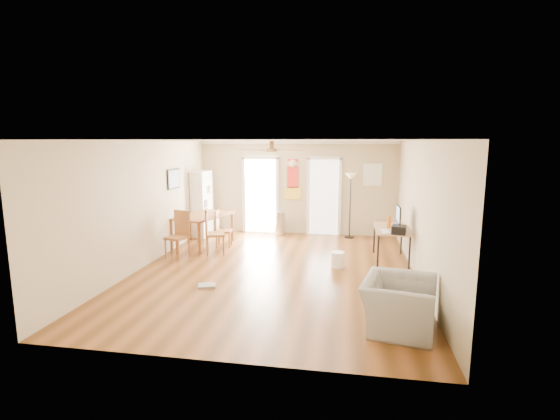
% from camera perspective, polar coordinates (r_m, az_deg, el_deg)
% --- Properties ---
extents(floor, '(7.00, 7.00, 0.00)m').
position_cam_1_polar(floor, '(8.31, -0.70, -8.53)').
color(floor, brown).
rests_on(floor, ground).
extents(ceiling, '(5.50, 7.00, 0.00)m').
position_cam_1_polar(ceiling, '(7.90, -0.74, 9.71)').
color(ceiling, silver).
rests_on(ceiling, floor).
extents(wall_back, '(5.50, 0.04, 2.60)m').
position_cam_1_polar(wall_back, '(11.43, 2.44, 3.11)').
color(wall_back, beige).
rests_on(wall_back, floor).
extents(wall_front, '(5.50, 0.04, 2.60)m').
position_cam_1_polar(wall_front, '(4.68, -8.49, -6.38)').
color(wall_front, beige).
rests_on(wall_front, floor).
extents(wall_left, '(0.04, 7.00, 2.60)m').
position_cam_1_polar(wall_left, '(8.91, -18.39, 0.81)').
color(wall_left, beige).
rests_on(wall_left, floor).
extents(wall_right, '(0.04, 7.00, 2.60)m').
position_cam_1_polar(wall_right, '(7.99, 19.08, -0.19)').
color(wall_right, beige).
rests_on(wall_right, floor).
extents(crown_molding, '(5.50, 7.00, 0.08)m').
position_cam_1_polar(crown_molding, '(7.90, -0.74, 9.42)').
color(crown_molding, white).
rests_on(crown_molding, wall_back).
extents(kitchen_doorway, '(0.90, 0.10, 2.10)m').
position_cam_1_polar(kitchen_doorway, '(11.63, -2.72, 1.97)').
color(kitchen_doorway, white).
rests_on(kitchen_doorway, wall_back).
extents(bathroom_doorway, '(0.80, 0.10, 2.10)m').
position_cam_1_polar(bathroom_doorway, '(11.38, 6.17, 1.77)').
color(bathroom_doorway, white).
rests_on(bathroom_doorway, wall_back).
extents(wall_decal, '(0.46, 0.03, 1.10)m').
position_cam_1_polar(wall_decal, '(11.40, 1.81, 4.36)').
color(wall_decal, red).
rests_on(wall_decal, wall_back).
extents(ac_grille, '(0.50, 0.04, 0.60)m').
position_cam_1_polar(ac_grille, '(11.29, 12.85, 4.84)').
color(ac_grille, white).
rests_on(ac_grille, wall_back).
extents(framed_poster, '(0.04, 0.66, 0.48)m').
position_cam_1_polar(framed_poster, '(10.10, -14.67, 4.25)').
color(framed_poster, black).
rests_on(framed_poster, wall_left).
extents(ceiling_fan, '(1.24, 1.24, 0.20)m').
position_cam_1_polar(ceiling_fan, '(7.61, -1.15, 8.43)').
color(ceiling_fan, '#593819').
rests_on(ceiling_fan, ceiling).
extents(bookshelf, '(0.53, 0.87, 1.79)m').
position_cam_1_polar(bookshelf, '(11.39, -10.89, 0.87)').
color(bookshelf, white).
rests_on(bookshelf, floor).
extents(dining_table, '(1.32, 1.75, 0.78)m').
position_cam_1_polar(dining_table, '(10.40, -10.70, -2.78)').
color(dining_table, '#9D5F32').
rests_on(dining_table, floor).
extents(dining_chair_right_a, '(0.41, 0.41, 0.90)m').
position_cam_1_polar(dining_chair_right_a, '(10.17, -7.89, -2.63)').
color(dining_chair_right_a, '#A96336').
rests_on(dining_chair_right_a, floor).
extents(dining_chair_right_b, '(0.54, 0.54, 1.04)m').
position_cam_1_polar(dining_chair_right_b, '(9.54, -9.08, -3.02)').
color(dining_chair_right_b, olive).
rests_on(dining_chair_right_b, floor).
extents(dining_chair_near, '(0.54, 0.54, 1.04)m').
position_cam_1_polar(dining_chair_near, '(9.39, -14.25, -3.41)').
color(dining_chair_near, brown).
rests_on(dining_chair_near, floor).
extents(trash_can, '(0.38, 0.38, 0.66)m').
position_cam_1_polar(trash_can, '(11.33, 0.03, -1.91)').
color(trash_can, '#B5B5B7').
rests_on(trash_can, floor).
extents(torchiere_lamp, '(0.36, 0.36, 1.75)m').
position_cam_1_polar(torchiere_lamp, '(11.10, 9.80, 0.59)').
color(torchiere_lamp, black).
rests_on(torchiere_lamp, floor).
extents(computer_desk, '(0.69, 1.39, 0.74)m').
position_cam_1_polar(computer_desk, '(9.17, 15.23, -4.72)').
color(computer_desk, '#A27958').
rests_on(computer_desk, floor).
extents(imac, '(0.17, 0.55, 0.51)m').
position_cam_1_polar(imac, '(8.84, 16.29, -1.12)').
color(imac, black).
rests_on(imac, computer_desk).
extents(keyboard, '(0.17, 0.43, 0.02)m').
position_cam_1_polar(keyboard, '(8.68, 14.58, -2.92)').
color(keyboard, silver).
rests_on(keyboard, computer_desk).
extents(printer, '(0.33, 0.37, 0.16)m').
position_cam_1_polar(printer, '(8.56, 16.34, -2.66)').
color(printer, black).
rests_on(printer, computer_desk).
extents(orange_bottle, '(0.09, 0.09, 0.26)m').
position_cam_1_polar(orange_bottle, '(9.08, 15.02, -1.60)').
color(orange_bottle, orange).
rests_on(orange_bottle, computer_desk).
extents(wastebasket_a, '(0.31, 0.31, 0.32)m').
position_cam_1_polar(wastebasket_a, '(8.58, 8.10, -6.90)').
color(wastebasket_a, white).
rests_on(wastebasket_a, floor).
extents(floor_cloth, '(0.37, 0.33, 0.04)m').
position_cam_1_polar(floor_cloth, '(7.55, -10.21, -10.40)').
color(floor_cloth, gray).
rests_on(floor_cloth, floor).
extents(armchair, '(1.16, 1.26, 0.71)m').
position_cam_1_polar(armchair, '(6.01, 16.29, -12.59)').
color(armchair, gray).
rests_on(armchair, floor).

